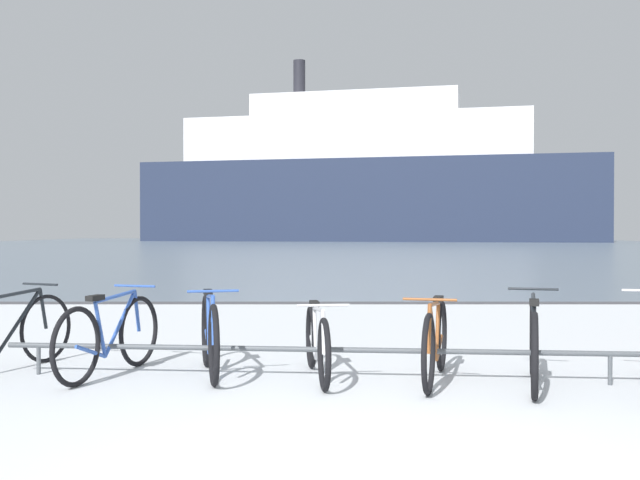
{
  "coord_description": "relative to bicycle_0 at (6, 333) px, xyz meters",
  "views": [
    {
      "loc": [
        -0.29,
        -4.02,
        1.39
      ],
      "look_at": [
        -0.3,
        4.16,
        1.28
      ],
      "focal_mm": 41.45,
      "sensor_mm": 36.0,
      "label": 1
    }
  ],
  "objects": [
    {
      "name": "ground",
      "position": [
        3.38,
        50.69,
        -0.42
      ],
      "size": [
        80.0,
        132.0,
        0.08
      ],
      "color": "silver"
    },
    {
      "name": "ferry_ship",
      "position": [
        8.34,
        84.52,
        7.28
      ],
      "size": [
        57.18,
        20.67,
        22.86
      ],
      "color": "#232D47",
      "rests_on": "ground"
    },
    {
      "name": "bicycle_2",
      "position": [
        2.04,
        -0.21,
        0.0
      ],
      "size": [
        0.53,
        1.69,
        0.85
      ],
      "color": "black",
      "rests_on": "ground"
    },
    {
      "name": "bike_rack",
      "position": [
        3.04,
        -0.39,
        -0.11
      ],
      "size": [
        5.91,
        0.59,
        0.31
      ],
      "color": "#4C5156",
      "rests_on": "ground"
    },
    {
      "name": "bicycle_5",
      "position": [
        4.99,
        -0.7,
        -0.0
      ],
      "size": [
        0.61,
        1.74,
        0.85
      ],
      "color": "black",
      "rests_on": "ground"
    },
    {
      "name": "bicycle_0",
      "position": [
        0.0,
        0.0,
        0.0
      ],
      "size": [
        0.78,
        1.68,
        0.84
      ],
      "color": "black",
      "rests_on": "ground"
    },
    {
      "name": "bicycle_1",
      "position": [
        1.09,
        -0.21,
        -0.0
      ],
      "size": [
        0.64,
        1.7,
        0.84
      ],
      "color": "black",
      "rests_on": "ground"
    },
    {
      "name": "bicycle_4",
      "position": [
        4.15,
        -0.5,
        -0.01
      ],
      "size": [
        0.6,
        1.74,
        0.81
      ],
      "color": "black",
      "rests_on": "ground"
    },
    {
      "name": "bicycle_3",
      "position": [
        3.07,
        -0.35,
        -0.04
      ],
      "size": [
        0.46,
        1.71,
        0.75
      ],
      "color": "black",
      "rests_on": "ground"
    }
  ]
}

